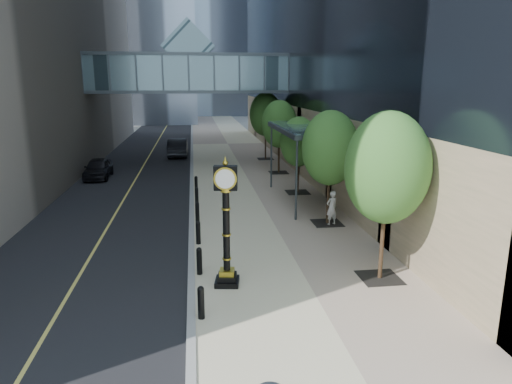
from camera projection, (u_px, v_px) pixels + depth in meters
ground at (299, 331)px, 12.76m from camera, size 320.00×320.00×0.00m
road at (155, 145)px, 50.37m from camera, size 8.00×180.00×0.02m
sidewalk at (228, 144)px, 51.41m from camera, size 8.00×180.00×0.06m
curb at (192, 144)px, 50.89m from camera, size 0.25×180.00×0.07m
skywalk at (189, 71)px, 37.53m from camera, size 17.00×4.20×5.80m
entrance_canopy at (305, 130)px, 25.72m from camera, size 3.00×8.00×4.38m
bollard_row at (198, 223)px, 20.95m from camera, size 0.20×16.20×0.90m
street_trees at (299, 132)px, 27.82m from camera, size 2.87×28.86×5.90m
street_clock at (226, 232)px, 15.18m from camera, size 0.92×0.92×4.30m
pedestrian at (332, 208)px, 21.95m from camera, size 0.72×0.59×1.68m
car_near at (98, 168)px, 32.98m from camera, size 1.77×4.25×1.44m
car_far at (178, 147)px, 42.76m from camera, size 1.79×5.05×1.66m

